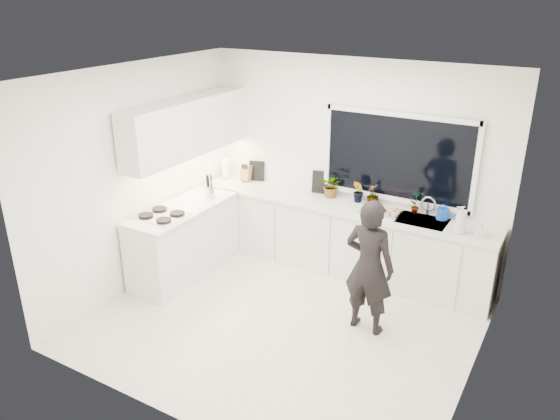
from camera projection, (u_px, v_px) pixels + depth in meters
The scene contains 25 objects.
floor at pixel (283, 322), 6.10m from camera, with size 4.00×3.50×0.02m, color beige.
wall_back at pixel (352, 165), 6.99m from camera, with size 4.00×0.02×2.70m, color white.
wall_left at pixel (138, 178), 6.53m from camera, with size 0.02×3.50×2.70m, color white.
wall_right at pixel (488, 255), 4.65m from camera, with size 0.02×3.50×2.70m, color white.
ceiling at pixel (284, 75), 5.07m from camera, with size 4.00×3.50×0.02m, color white.
window at pixel (398, 158), 6.61m from camera, with size 1.80×0.02×1.00m, color black.
base_cabinets_back at pixel (339, 238), 7.09m from camera, with size 3.92×0.58×0.88m, color white.
base_cabinets_left at pixel (184, 242), 6.99m from camera, with size 0.58×1.60×0.88m, color white.
countertop_back at pixel (340, 206), 6.91m from camera, with size 3.94×0.62×0.04m, color silver.
countertop_left at pixel (182, 209), 6.82m from camera, with size 0.62×1.60×0.04m, color silver.
upper_cabinets at pixel (188, 127), 6.79m from camera, with size 0.34×2.10×0.70m, color white.
sink at pixel (422, 224), 6.44m from camera, with size 0.58×0.42×0.14m, color silver.
faucet at pixel (428, 206), 6.54m from camera, with size 0.03×0.03×0.22m, color silver.
stovetop at pixel (162, 215), 6.53m from camera, with size 0.56×0.48×0.03m, color black.
person at pixel (369, 267), 5.71m from camera, with size 0.55×0.36×1.50m, color black.
pizza_tray at pixel (380, 212), 6.63m from camera, with size 0.46×0.34×0.03m, color #B8B9BD.
pizza at pixel (381, 211), 6.62m from camera, with size 0.42×0.30×0.01m, color #BB3519.
watering_can at pixel (442, 214), 6.44m from camera, with size 0.14×0.14×0.13m, color #1245AF.
paper_towel_roll at pixel (226, 169), 7.80m from camera, with size 0.11×0.11×0.26m, color white.
knife_block at pixel (246, 173), 7.69m from camera, with size 0.13×0.10×0.22m, color #966745.
utensil_crock at pixel (210, 192), 7.09m from camera, with size 0.13×0.13×0.16m, color #ADADB1.
picture_frame_large at pixel (257, 171), 7.71m from camera, with size 0.22×0.02×0.28m, color black.
picture_frame_small at pixel (321, 182), 7.23m from camera, with size 0.25×0.02×0.30m, color black.
herb_plants at pixel (353, 190), 6.94m from camera, with size 1.35×0.26×0.32m.
soap_bottles at pixel (466, 222), 6.00m from camera, with size 0.36×0.17×0.32m.
Camera 1 is at (2.57, -4.48, 3.47)m, focal length 35.00 mm.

